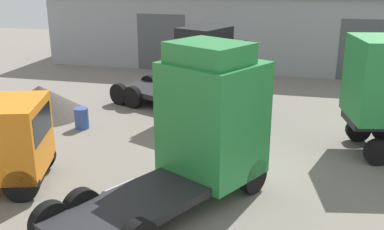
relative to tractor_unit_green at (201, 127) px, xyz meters
name	(u,v)px	position (x,y,z in m)	size (l,w,h in m)	color
ground_plane	(216,168)	(0.13, 1.82, -2.13)	(60.00, 60.00, 0.00)	slate
warehouse_building	(265,27)	(0.13, 19.80, 0.38)	(28.99, 8.47, 5.00)	#93999E
tractor_unit_green	(201,127)	(0.00, 0.00, 0.00)	(5.37, 6.99, 4.52)	#28843D
tractor_unit_black	(199,74)	(-1.74, 7.39, -0.24)	(6.72, 4.76, 4.00)	black
gravel_pile	(40,100)	(-8.74, 5.61, -1.44)	(4.09, 4.09, 1.37)	#423D38
oil_drum	(82,118)	(-6.09, 4.37, -1.69)	(0.58, 0.58, 0.88)	#33519E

